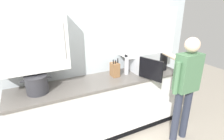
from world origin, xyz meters
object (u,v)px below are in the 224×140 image
at_px(knife_block, 115,70).
at_px(person_figure, 186,83).
at_px(thermos_flask, 127,64).
at_px(stock_pot, 37,84).
at_px(microwave_oven, 146,61).

relative_size(knife_block, person_figure, 0.18).
bearing_deg(thermos_flask, person_figure, -51.97).
height_order(thermos_flask, person_figure, person_figure).
bearing_deg(stock_pot, microwave_oven, 1.08).
height_order(knife_block, stock_pot, knife_block).
relative_size(stock_pot, person_figure, 0.23).
height_order(thermos_flask, stock_pot, thermos_flask).
xyz_separation_m(microwave_oven, thermos_flask, (-0.37, 0.01, -0.01)).
xyz_separation_m(microwave_oven, stock_pot, (-1.72, -0.03, -0.05)).
bearing_deg(person_figure, stock_pot, 160.68).
relative_size(thermos_flask, stock_pot, 0.87).
height_order(knife_block, person_figure, person_figure).
bearing_deg(microwave_oven, stock_pot, -178.92).
bearing_deg(stock_pot, thermos_flask, 1.73).
relative_size(microwave_oven, thermos_flask, 2.30).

